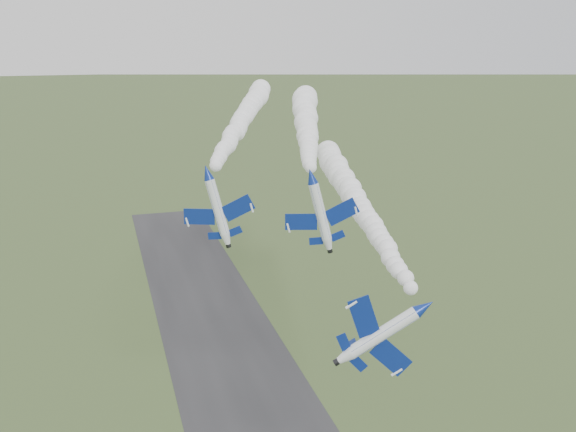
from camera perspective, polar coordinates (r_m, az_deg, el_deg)
The scene contains 7 objects.
runway at distance 114.80m, azimuth -3.28°, elevation -16.64°, with size 24.00×260.00×0.04m, color #29292B.
jet_lead at distance 75.25m, azimuth 12.10°, elevation -7.93°, with size 6.45×13.41×9.38m.
smoke_trail_jet_lead at distance 111.94m, azimuth 6.08°, elevation 1.43°, with size 5.25×74.78×5.25m, color silver, non-canonical shape.
jet_pair_left at distance 86.47m, azimuth -7.22°, elevation 3.88°, with size 9.66×11.43×3.57m.
smoke_trail_jet_pair_left at distance 122.95m, azimuth -4.00°, elevation 8.66°, with size 4.62×69.71×4.62m, color silver, non-canonical shape.
jet_pair_right at distance 89.63m, azimuth 2.08°, elevation 3.57°, with size 10.49×12.57×3.83m.
smoke_trail_jet_pair_right at distance 126.10m, azimuth 1.64°, elevation 8.22°, with size 5.70×69.20×5.70m, color silver, non-canonical shape.
Camera 1 is at (-21.79, -64.29, 61.78)m, focal length 40.00 mm.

